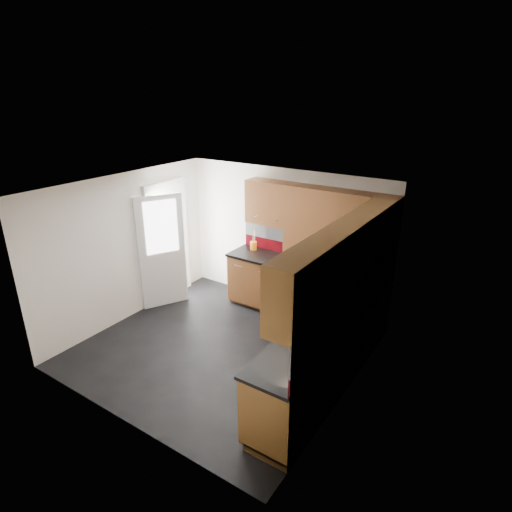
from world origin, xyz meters
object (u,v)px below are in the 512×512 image
Objects in this scene: food_processor at (347,293)px; toaster at (332,264)px; gas_hob at (298,264)px; utensil_pot at (254,244)px.

toaster is at bearing 124.77° from food_processor.
food_processor is (1.15, -0.78, 0.11)m from gas_hob.
gas_hob is 1.00m from utensil_pot.
food_processor is (0.61, -0.88, 0.03)m from toaster.
utensil_pot is 1.55× the size of food_processor.
gas_hob is 1.84× the size of toaster.
food_processor is at bearing -24.08° from utensil_pot.
toaster is at bearing 10.82° from gas_hob.
toaster is 1.08m from food_processor.
utensil_pot reaches higher than toaster.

